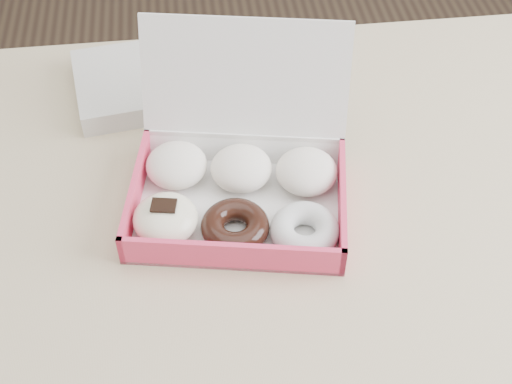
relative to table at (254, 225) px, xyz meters
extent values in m
cube|color=tan|center=(0.00, 0.00, 0.06)|extent=(1.20, 0.80, 0.04)
cylinder|color=tan|center=(0.55, 0.35, -0.32)|extent=(0.05, 0.05, 0.71)
cube|color=white|center=(-0.03, -0.03, 0.08)|extent=(0.33, 0.27, 0.01)
cube|color=#EB385D|center=(-0.04, -0.14, 0.10)|extent=(0.29, 0.06, 0.05)
cube|color=white|center=(-0.01, 0.07, 0.10)|extent=(0.29, 0.06, 0.05)
cube|color=#EB385D|center=(-0.17, -0.01, 0.10)|extent=(0.05, 0.22, 0.05)
cube|color=#EB385D|center=(0.12, -0.06, 0.10)|extent=(0.05, 0.22, 0.05)
cube|color=white|center=(0.00, 0.09, 0.19)|extent=(0.31, 0.13, 0.21)
ellipsoid|color=white|center=(-0.11, 0.03, 0.11)|extent=(0.10, 0.10, 0.05)
ellipsoid|color=white|center=(-0.02, 0.02, 0.11)|extent=(0.10, 0.10, 0.05)
ellipsoid|color=white|center=(0.08, 0.00, 0.11)|extent=(0.10, 0.10, 0.05)
ellipsoid|color=#F7EEC9|center=(-0.13, -0.07, 0.11)|extent=(0.10, 0.10, 0.05)
cube|color=black|center=(-0.13, -0.07, 0.14)|extent=(0.04, 0.03, 0.00)
torus|color=black|center=(-0.03, -0.08, 0.10)|extent=(0.11, 0.11, 0.03)
torus|color=white|center=(0.06, -0.10, 0.10)|extent=(0.11, 0.11, 0.03)
cube|color=silver|center=(-0.15, 0.25, 0.10)|extent=(0.26, 0.22, 0.04)
camera|label=1|loc=(-0.08, -0.71, 0.84)|focal=50.00mm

